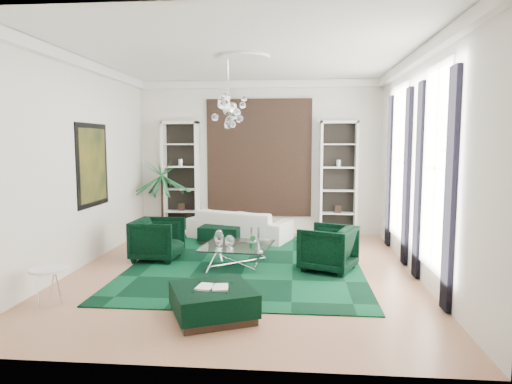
# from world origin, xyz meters

# --- Properties ---
(floor) EXTENTS (6.00, 7.00, 0.02)m
(floor) POSITION_xyz_m (0.00, 0.00, -0.01)
(floor) COLOR tan
(floor) RESTS_ON ground
(ceiling) EXTENTS (6.00, 7.00, 0.02)m
(ceiling) POSITION_xyz_m (0.00, 0.00, 3.81)
(ceiling) COLOR white
(ceiling) RESTS_ON ground
(wall_back) EXTENTS (6.00, 0.02, 3.80)m
(wall_back) POSITION_xyz_m (0.00, 3.51, 1.90)
(wall_back) COLOR silver
(wall_back) RESTS_ON ground
(wall_front) EXTENTS (6.00, 0.02, 3.80)m
(wall_front) POSITION_xyz_m (0.00, -3.51, 1.90)
(wall_front) COLOR silver
(wall_front) RESTS_ON ground
(wall_left) EXTENTS (0.02, 7.00, 3.80)m
(wall_left) POSITION_xyz_m (-3.01, 0.00, 1.90)
(wall_left) COLOR silver
(wall_left) RESTS_ON ground
(wall_right) EXTENTS (0.02, 7.00, 3.80)m
(wall_right) POSITION_xyz_m (3.01, 0.00, 1.90)
(wall_right) COLOR silver
(wall_right) RESTS_ON ground
(crown_molding) EXTENTS (6.00, 7.00, 0.18)m
(crown_molding) POSITION_xyz_m (0.00, 0.00, 3.70)
(crown_molding) COLOR white
(crown_molding) RESTS_ON ceiling
(ceiling_medallion) EXTENTS (0.90, 0.90, 0.05)m
(ceiling_medallion) POSITION_xyz_m (0.00, 0.30, 3.77)
(ceiling_medallion) COLOR white
(ceiling_medallion) RESTS_ON ceiling
(tapestry) EXTENTS (2.50, 0.06, 2.80)m
(tapestry) POSITION_xyz_m (0.00, 3.46, 1.90)
(tapestry) COLOR black
(tapestry) RESTS_ON wall_back
(shelving_left) EXTENTS (0.90, 0.38, 2.80)m
(shelving_left) POSITION_xyz_m (-1.95, 3.31, 1.40)
(shelving_left) COLOR white
(shelving_left) RESTS_ON floor
(shelving_right) EXTENTS (0.90, 0.38, 2.80)m
(shelving_right) POSITION_xyz_m (1.95, 3.31, 1.40)
(shelving_right) COLOR white
(shelving_right) RESTS_ON floor
(painting) EXTENTS (0.04, 1.30, 1.60)m
(painting) POSITION_xyz_m (-2.97, 0.60, 1.85)
(painting) COLOR black
(painting) RESTS_ON wall_left
(window_near) EXTENTS (0.03, 1.10, 2.90)m
(window_near) POSITION_xyz_m (2.99, -0.90, 1.90)
(window_near) COLOR white
(window_near) RESTS_ON wall_right
(curtain_near_a) EXTENTS (0.07, 0.30, 3.25)m
(curtain_near_a) POSITION_xyz_m (2.96, -1.68, 1.65)
(curtain_near_a) COLOR black
(curtain_near_a) RESTS_ON floor
(curtain_near_b) EXTENTS (0.07, 0.30, 3.25)m
(curtain_near_b) POSITION_xyz_m (2.96, -0.12, 1.65)
(curtain_near_b) COLOR black
(curtain_near_b) RESTS_ON floor
(window_far) EXTENTS (0.03, 1.10, 2.90)m
(window_far) POSITION_xyz_m (2.99, 1.50, 1.90)
(window_far) COLOR white
(window_far) RESTS_ON wall_right
(curtain_far_a) EXTENTS (0.07, 0.30, 3.25)m
(curtain_far_a) POSITION_xyz_m (2.96, 0.72, 1.65)
(curtain_far_a) COLOR black
(curtain_far_a) RESTS_ON floor
(curtain_far_b) EXTENTS (0.07, 0.30, 3.25)m
(curtain_far_b) POSITION_xyz_m (2.96, 2.28, 1.65)
(curtain_far_b) COLOR black
(curtain_far_b) RESTS_ON floor
(rug) EXTENTS (4.20, 5.00, 0.02)m
(rug) POSITION_xyz_m (0.01, 0.51, 0.01)
(rug) COLOR black
(rug) RESTS_ON floor
(sofa) EXTENTS (2.57, 1.67, 0.70)m
(sofa) POSITION_xyz_m (-0.40, 2.71, 0.35)
(sofa) COLOR silver
(sofa) RESTS_ON floor
(armchair_left) EXTENTS (0.94, 0.92, 0.81)m
(armchair_left) POSITION_xyz_m (-1.75, 0.66, 0.41)
(armchair_left) COLOR black
(armchair_left) RESTS_ON floor
(armchair_right) EXTENTS (1.17, 1.16, 0.81)m
(armchair_right) POSITION_xyz_m (1.50, 0.19, 0.41)
(armchair_right) COLOR black
(armchair_right) RESTS_ON floor
(coffee_table) EXTENTS (1.33, 1.33, 0.41)m
(coffee_table) POSITION_xyz_m (-0.14, 0.29, 0.21)
(coffee_table) COLOR white
(coffee_table) RESTS_ON floor
(ottoman_side) EXTENTS (1.00, 1.00, 0.40)m
(ottoman_side) POSITION_xyz_m (-0.75, 2.31, 0.20)
(ottoman_side) COLOR black
(ottoman_side) RESTS_ON floor
(ottoman_front) EXTENTS (1.32, 1.32, 0.40)m
(ottoman_front) POSITION_xyz_m (-0.15, -2.16, 0.20)
(ottoman_front) COLOR black
(ottoman_front) RESTS_ON floor
(book) EXTENTS (0.42, 0.28, 0.03)m
(book) POSITION_xyz_m (-0.15, -2.16, 0.42)
(book) COLOR white
(book) RESTS_ON ottoman_front
(side_table) EXTENTS (0.63, 0.63, 0.50)m
(side_table) POSITION_xyz_m (-2.55, -1.86, 0.25)
(side_table) COLOR white
(side_table) RESTS_ON floor
(palm) EXTENTS (1.86, 1.86, 2.40)m
(palm) POSITION_xyz_m (-2.38, 3.14, 1.20)
(palm) COLOR #1D6434
(palm) RESTS_ON floor
(chandelier) EXTENTS (1.04, 1.04, 0.72)m
(chandelier) POSITION_xyz_m (-0.27, 0.17, 2.85)
(chandelier) COLOR white
(chandelier) RESTS_ON ceiling
(table_plant) EXTENTS (0.16, 0.14, 0.24)m
(table_plant) POSITION_xyz_m (0.16, 0.04, 0.53)
(table_plant) COLOR #1D6434
(table_plant) RESTS_ON coffee_table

